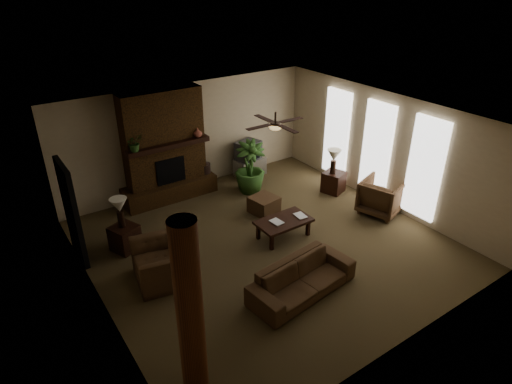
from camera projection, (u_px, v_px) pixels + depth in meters
room_shell at (267, 186)px, 8.89m from camera, size 7.00×7.00×7.00m
fireplace at (166, 155)px, 10.97m from camera, size 2.40×0.70×2.80m
windows at (376, 149)px, 10.80m from camera, size 0.08×3.65×2.35m
log_column at (190, 314)px, 5.66m from camera, size 0.36×0.36×2.80m
doorway at (72, 213)px, 8.65m from camera, size 0.10×1.00×2.10m
ceiling_fan at (275, 125)px, 8.79m from camera, size 1.35×1.35×0.37m
sofa at (302, 274)px, 7.96m from camera, size 2.16×0.85×0.82m
armchair_left at (162, 257)px, 8.27m from camera, size 0.94×1.27×1.00m
armchair_right at (381, 195)px, 10.55m from camera, size 1.09×1.12×0.93m
coffee_table at (284, 222)px, 9.62m from camera, size 1.20×0.70×0.43m
ottoman at (264, 205)px, 10.69m from camera, size 0.69×0.69×0.40m
tv_stand at (250, 167)px, 12.57m from camera, size 0.89×0.57×0.50m
tv at (248, 151)px, 12.30m from camera, size 0.76×0.68×0.52m
floor_vase at (204, 173)px, 11.75m from camera, size 0.34×0.34×0.77m
floor_plant at (250, 178)px, 11.59m from camera, size 1.24×1.58×0.78m
side_table_left at (125, 238)px, 9.26m from camera, size 0.65×0.65×0.55m
lamp_left at (119, 207)px, 8.94m from camera, size 0.37×0.37×0.65m
side_table_right at (334, 182)px, 11.63m from camera, size 0.63×0.63×0.55m
lamp_right at (334, 157)px, 11.27m from camera, size 0.40×0.40×0.65m
mantel_plant at (134, 144)px, 10.07m from camera, size 0.45×0.48×0.33m
mantel_vase at (198, 133)px, 10.93m from camera, size 0.23×0.24×0.22m
book_a at (273, 218)px, 9.38m from camera, size 0.22×0.05×0.29m
book_b at (296, 211)px, 9.64m from camera, size 0.21×0.04×0.29m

